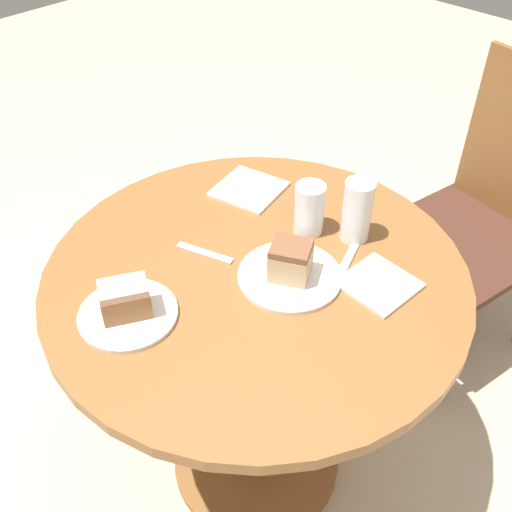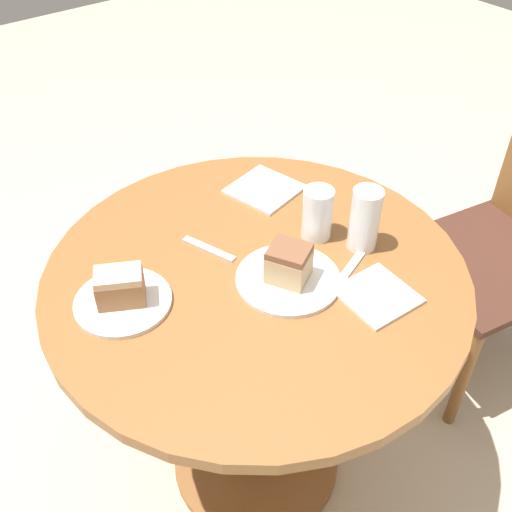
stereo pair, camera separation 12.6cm
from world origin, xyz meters
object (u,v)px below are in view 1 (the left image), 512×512
chair (481,218)px  glass_water (357,213)px  plate_near (290,276)px  cake_slice_far (125,299)px  glass_lemonade (309,211)px  plate_far (128,314)px  cake_slice_near (290,260)px

chair → glass_water: bearing=-82.7°
plate_near → cake_slice_far: (-0.16, -0.31, 0.04)m
chair → glass_lemonade: (-0.13, -0.72, 0.34)m
glass_lemonade → plate_far: bearing=-99.7°
chair → plate_far: (-0.21, -1.18, 0.29)m
plate_near → plate_far: same height
cake_slice_near → glass_water: bearing=86.3°
chair → glass_lemonade: size_ratio=7.75×
plate_near → glass_water: (0.01, 0.21, 0.06)m
plate_near → cake_slice_near: 0.04m
plate_far → cake_slice_far: cake_slice_far is taller
cake_slice_near → glass_water: size_ratio=0.73×
cake_slice_far → plate_near: bearing=63.0°
cake_slice_near → plate_far: bearing=-117.0°
cake_slice_near → cake_slice_far: size_ratio=0.96×
plate_far → glass_lemonade: 0.47m
glass_lemonade → cake_slice_near: bearing=-62.7°
plate_far → plate_near: bearing=63.0°
glass_lemonade → cake_slice_far: bearing=-99.7°
plate_far → glass_water: (0.17, 0.51, 0.06)m
plate_far → cake_slice_near: (0.16, 0.31, 0.04)m
glass_lemonade → glass_water: glass_water is taller
chair → glass_water: 0.76m
plate_near → glass_water: 0.22m
glass_water → glass_lemonade: bearing=-148.7°
plate_far → cake_slice_near: size_ratio=1.84×
plate_near → glass_lemonade: glass_lemonade is taller
chair → cake_slice_far: 1.24m
chair → glass_water: chair is taller
cake_slice_far → plate_far: bearing=0.0°
chair → plate_near: bearing=-82.7°
plate_near → plate_far: 0.34m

